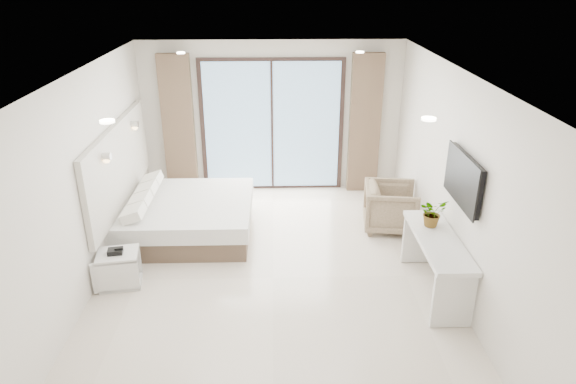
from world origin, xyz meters
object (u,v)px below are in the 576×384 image
object	(u,v)px
console_desk	(437,253)
bed	(186,217)
nightstand	(120,269)
armchair	(391,205)

from	to	relation	value
console_desk	bed	bearing A→B (deg)	153.81
bed	nightstand	bearing A→B (deg)	-115.11
nightstand	bed	bearing A→B (deg)	55.70
bed	armchair	bearing A→B (deg)	1.57
nightstand	armchair	distance (m)	4.12
console_desk	armchair	size ratio (longest dim) A/B	1.97
bed	console_desk	size ratio (longest dim) A/B	1.23
nightstand	console_desk	xyz separation A→B (m)	(4.03, -0.26, 0.33)
bed	armchair	xyz separation A→B (m)	(3.18, 0.09, 0.11)
bed	nightstand	xyz separation A→B (m)	(-0.65, -1.39, -0.05)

